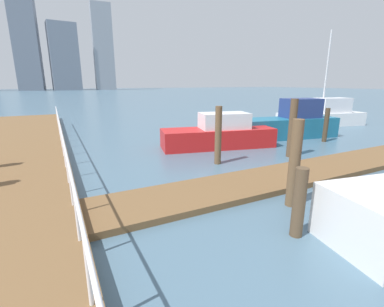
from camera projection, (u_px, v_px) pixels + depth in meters
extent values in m
plane|color=slate|center=(113.00, 133.00, 17.83)|extent=(300.00, 300.00, 0.00)
cube|color=brown|center=(295.00, 174.00, 9.52)|extent=(15.07, 2.00, 0.18)
cylinder|color=white|center=(88.00, 270.00, 3.41)|extent=(0.06, 0.06, 1.05)
cylinder|color=white|center=(77.00, 214.00, 4.85)|extent=(0.06, 0.06, 1.05)
cylinder|color=white|center=(71.00, 184.00, 6.29)|extent=(0.06, 0.06, 1.05)
cylinder|color=white|center=(67.00, 165.00, 7.73)|extent=(0.06, 0.06, 1.05)
cylinder|color=white|center=(64.00, 152.00, 9.17)|extent=(0.06, 0.06, 1.05)
cylinder|color=white|center=(62.00, 143.00, 10.61)|extent=(0.06, 0.06, 1.05)
cylinder|color=white|center=(61.00, 136.00, 12.05)|extent=(0.06, 0.06, 1.05)
cylinder|color=white|center=(60.00, 130.00, 13.48)|extent=(0.06, 0.06, 1.05)
cylinder|color=white|center=(59.00, 126.00, 14.92)|extent=(0.06, 0.06, 1.05)
cylinder|color=white|center=(58.00, 122.00, 16.36)|extent=(0.06, 0.06, 1.05)
cylinder|color=white|center=(58.00, 119.00, 17.80)|extent=(0.06, 0.06, 1.05)
cylinder|color=white|center=(57.00, 116.00, 19.24)|extent=(0.06, 0.06, 1.05)
cylinder|color=white|center=(57.00, 114.00, 20.68)|extent=(0.06, 0.06, 1.05)
cylinder|color=white|center=(64.00, 142.00, 8.31)|extent=(0.06, 28.39, 0.06)
cylinder|color=brown|center=(218.00, 136.00, 10.78)|extent=(0.27, 0.27, 2.34)
cylinder|color=brown|center=(292.00, 128.00, 11.83)|extent=(0.32, 0.32, 2.56)
cylinder|color=brown|center=(294.00, 164.00, 7.03)|extent=(0.29, 0.29, 2.34)
cylinder|color=brown|center=(299.00, 203.00, 5.68)|extent=(0.26, 0.26, 1.54)
cylinder|color=#473826|center=(326.00, 125.00, 15.00)|extent=(0.25, 0.25, 1.88)
cube|color=white|center=(321.00, 119.00, 20.78)|extent=(7.05, 3.17, 1.00)
cube|color=white|center=(332.00, 105.00, 20.73)|extent=(2.74, 1.91, 1.10)
cylinder|color=silver|center=(327.00, 73.00, 19.90)|extent=(0.12, 0.12, 5.88)
cube|color=red|center=(218.00, 138.00, 13.82)|extent=(5.98, 2.97, 0.96)
cube|color=white|center=(224.00, 121.00, 13.67)|extent=(2.67, 1.90, 0.79)
cube|color=#1E6B8C|center=(287.00, 128.00, 16.23)|extent=(6.30, 2.76, 1.18)
cube|color=navy|center=(301.00, 108.00, 16.17)|extent=(2.33, 1.74, 1.13)
cube|color=slate|center=(26.00, 45.00, 110.56)|extent=(10.03, 8.98, 36.51)
cube|color=gray|center=(64.00, 57.00, 116.35)|extent=(11.93, 8.37, 27.72)
cube|color=#8C939E|center=(103.00, 48.00, 124.72)|extent=(9.35, 10.07, 37.26)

